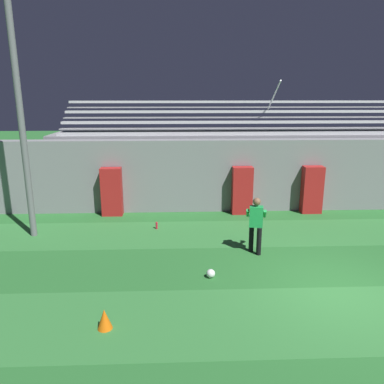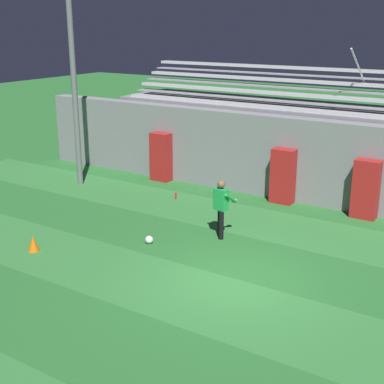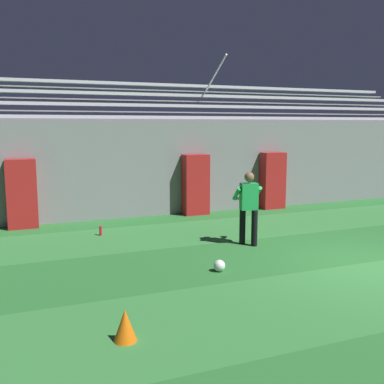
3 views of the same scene
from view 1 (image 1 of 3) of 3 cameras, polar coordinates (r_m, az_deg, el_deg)
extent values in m
plane|color=#286B2D|center=(9.80, 21.66, -13.74)|extent=(80.00, 80.00, 0.00)
cube|color=#337A38|center=(8.95, 24.52, -16.88)|extent=(28.00, 2.46, 0.01)
cube|color=#337A38|center=(13.06, 15.00, -5.93)|extent=(28.00, 2.46, 0.01)
cube|color=gray|center=(15.14, 12.42, 2.58)|extent=(24.00, 0.60, 2.80)
cube|color=#B21E1E|center=(14.44, 7.64, 0.24)|extent=(0.77, 0.44, 1.83)
cube|color=#B21E1E|center=(15.14, 17.82, 0.33)|extent=(0.77, 0.44, 1.83)
cube|color=#B21E1E|center=(14.44, -12.13, 0.04)|extent=(0.77, 0.44, 1.83)
cube|color=gray|center=(17.03, 10.77, 4.17)|extent=(18.00, 3.20, 2.90)
cube|color=silver|center=(15.62, 12.05, 8.73)|extent=(17.10, 0.36, 0.10)
cube|color=gray|center=(15.45, 12.19, 7.80)|extent=(17.10, 0.60, 0.04)
cube|color=silver|center=(16.26, 11.53, 10.40)|extent=(17.10, 0.36, 0.10)
cube|color=gray|center=(16.09, 11.65, 9.53)|extent=(17.10, 0.60, 0.04)
cube|color=silver|center=(16.92, 11.03, 11.94)|extent=(17.10, 0.36, 0.10)
cube|color=gray|center=(16.74, 11.15, 11.12)|extent=(17.10, 0.60, 0.04)
cube|color=silver|center=(17.59, 10.57, 13.37)|extent=(17.10, 0.36, 0.10)
cube|color=gray|center=(17.40, 10.68, 12.59)|extent=(17.10, 0.60, 0.04)
cylinder|color=silver|center=(16.37, 12.35, 14.07)|extent=(0.06, 1.93, 1.25)
cylinder|color=slate|center=(12.62, -24.98, 13.37)|extent=(0.20, 0.20, 8.98)
cylinder|color=black|center=(11.15, 9.02, -6.98)|extent=(0.17, 0.17, 0.82)
cylinder|color=black|center=(10.96, 10.17, -7.41)|extent=(0.17, 0.17, 0.82)
cube|color=green|center=(10.81, 9.75, -3.70)|extent=(0.42, 0.31, 0.60)
sphere|color=brown|center=(10.68, 9.85, -1.46)|extent=(0.22, 0.22, 0.22)
cylinder|color=green|center=(10.93, 8.50, -3.17)|extent=(0.18, 0.49, 0.37)
cylinder|color=green|center=(10.94, 11.01, -3.27)|extent=(0.18, 0.49, 0.37)
cube|color=silver|center=(11.16, 8.69, -3.50)|extent=(0.13, 0.13, 0.08)
cube|color=silver|center=(11.17, 10.75, -3.58)|extent=(0.13, 0.13, 0.08)
sphere|color=white|center=(9.66, 2.87, -12.30)|extent=(0.22, 0.22, 0.22)
cone|color=orange|center=(7.96, -13.18, -18.33)|extent=(0.30, 0.30, 0.42)
cylinder|color=red|center=(12.94, -5.41, -5.11)|extent=(0.07, 0.07, 0.24)
camera|label=2|loc=(9.39, 102.90, 4.60)|focal=50.00mm
camera|label=3|loc=(3.46, -59.88, -24.63)|focal=42.00mm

